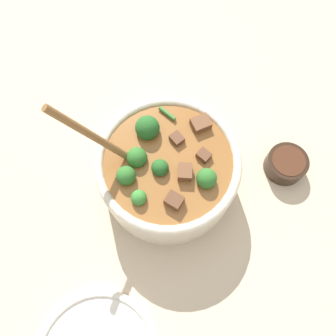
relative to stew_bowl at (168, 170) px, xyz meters
name	(u,v)px	position (x,y,z in m)	size (l,w,h in m)	color
ground_plane	(168,182)	(0.00, 0.00, -0.06)	(4.00, 4.00, 0.00)	#C6B293
stew_bowl	(168,170)	(0.00, 0.00, 0.00)	(0.25, 0.26, 0.25)	beige
condiment_bowl	(286,164)	(0.17, -0.16, -0.04)	(0.08, 0.08, 0.04)	black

